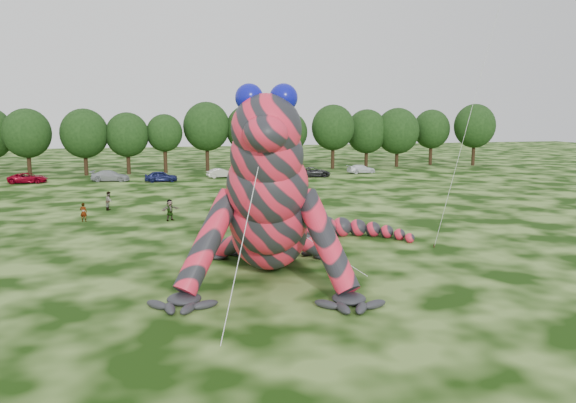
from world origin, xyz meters
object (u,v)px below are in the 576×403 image
(tree_13, at_px, (333,137))
(spectator_1, at_px, (109,201))
(tree_8, at_px, (128,143))
(tree_17, at_px, (474,135))
(spectator_2, at_px, (291,186))
(car_7, at_px, (361,169))
(car_6, at_px, (313,172))
(tree_11, at_px, (249,138))
(car_5, at_px, (221,173))
(spectator_3, at_px, (267,187))
(tree_15, at_px, (397,137))
(car_4, at_px, (161,176))
(tree_6, at_px, (28,143))
(tree_9, at_px, (165,144))
(tree_14, at_px, (367,138))
(tree_12, at_px, (288,141))
(tree_16, at_px, (431,137))
(tree_7, at_px, (85,142))
(tree_10, at_px, (207,137))
(inflatable_gecko, at_px, (270,179))
(spectator_5, at_px, (170,210))
(car_3, at_px, (110,176))
(spectator_0, at_px, (84,212))
(car_2, at_px, (28,178))

(tree_13, bearing_deg, spectator_1, -135.98)
(tree_8, distance_m, tree_17, 56.17)
(spectator_2, bearing_deg, car_7, 107.29)
(tree_13, xyz_separation_m, car_6, (-6.20, -10.10, -4.39))
(tree_11, bearing_deg, car_5, -121.35)
(spectator_3, bearing_deg, car_6, 60.58)
(tree_15, height_order, car_4, tree_15)
(tree_6, height_order, tree_9, tree_6)
(spectator_2, xyz_separation_m, spectator_3, (-2.93, -1.27, 0.07))
(tree_14, xyz_separation_m, car_7, (-4.29, -8.84, -4.08))
(tree_12, xyz_separation_m, tree_16, (25.44, 1.63, 0.20))
(tree_17, distance_m, spectator_1, 64.81)
(tree_7, height_order, tree_10, tree_10)
(inflatable_gecko, height_order, tree_9, inflatable_gecko)
(tree_7, relative_size, spectator_3, 5.13)
(tree_12, height_order, car_5, tree_12)
(tree_15, xyz_separation_m, spectator_1, (-43.49, -31.72, -3.95))
(tree_16, xyz_separation_m, spectator_3, (-34.37, -28.12, -3.76))
(inflatable_gecko, relative_size, tree_11, 2.07)
(spectator_5, bearing_deg, tree_16, 13.55)
(spectator_2, relative_size, spectator_5, 0.94)
(tree_9, distance_m, car_3, 11.92)
(inflatable_gecko, bearing_deg, tree_8, 113.95)
(tree_9, xyz_separation_m, car_6, (19.87, -10.32, -3.66))
(tree_14, relative_size, car_5, 2.44)
(car_4, distance_m, spectator_1, 21.08)
(spectator_5, bearing_deg, tree_9, 60.92)
(tree_11, relative_size, spectator_3, 5.45)
(tree_6, bearing_deg, tree_7, 0.92)
(tree_12, height_order, tree_16, tree_16)
(tree_16, height_order, spectator_5, tree_16)
(car_7, distance_m, spectator_0, 46.21)
(tree_13, xyz_separation_m, car_7, (2.04, -7.24, -4.44))
(car_2, xyz_separation_m, car_4, (16.54, -2.71, 0.06))
(tree_13, bearing_deg, tree_9, 179.52)
(tree_6, bearing_deg, spectator_3, -41.61)
(car_6, bearing_deg, inflatable_gecko, 164.91)
(tree_10, relative_size, car_5, 2.72)
(inflatable_gecko, relative_size, tree_16, 2.23)
(tree_9, height_order, car_7, tree_9)
(spectator_2, distance_m, spectator_3, 3.20)
(inflatable_gecko, distance_m, spectator_3, 28.29)
(tree_6, bearing_deg, inflatable_gecko, -66.43)
(tree_7, xyz_separation_m, tree_13, (37.21, 0.32, 0.33))
(tree_9, height_order, spectator_2, tree_9)
(spectator_1, bearing_deg, spectator_5, -126.78)
(tree_17, bearing_deg, spectator_1, -151.75)
(tree_6, xyz_separation_m, tree_11, (31.34, 1.51, 0.29))
(tree_6, distance_m, car_3, 14.37)
(tree_9, distance_m, car_5, 11.52)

